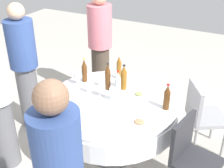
% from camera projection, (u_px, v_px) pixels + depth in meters
% --- Properties ---
extents(ground_plane, '(10.00, 10.00, 0.00)m').
position_uv_depth(ground_plane, '(112.00, 152.00, 3.54)').
color(ground_plane, '#B7B2A8').
extents(dining_table, '(1.45, 1.45, 0.74)m').
position_uv_depth(dining_table, '(112.00, 111.00, 3.26)').
color(dining_table, white).
rests_on(dining_table, ground_plane).
extents(bottle_clear_right, '(0.06, 0.06, 0.28)m').
position_uv_depth(bottle_clear_right, '(118.00, 83.00, 3.25)').
color(bottle_clear_right, silver).
rests_on(bottle_clear_right, dining_table).
extents(bottle_amber_front, '(0.06, 0.06, 0.31)m').
position_uv_depth(bottle_amber_front, '(119.00, 68.00, 3.55)').
color(bottle_amber_front, '#8C5619').
rests_on(bottle_amber_front, dining_table).
extents(bottle_brown_left, '(0.06, 0.06, 0.33)m').
position_uv_depth(bottle_brown_left, '(108.00, 77.00, 3.32)').
color(bottle_brown_left, '#593314').
rests_on(bottle_brown_left, dining_table).
extents(bottle_brown_outer, '(0.07, 0.07, 0.29)m').
position_uv_depth(bottle_brown_outer, '(167.00, 98.00, 2.97)').
color(bottle_brown_outer, '#593314').
rests_on(bottle_brown_outer, dining_table).
extents(bottle_amber_west, '(0.07, 0.07, 0.30)m').
position_uv_depth(bottle_amber_west, '(124.00, 78.00, 3.33)').
color(bottle_amber_west, '#8C5619').
rests_on(bottle_amber_west, dining_table).
extents(bottle_brown_east, '(0.06, 0.06, 0.30)m').
position_uv_depth(bottle_brown_east, '(84.00, 71.00, 3.50)').
color(bottle_brown_east, '#593314').
rests_on(bottle_brown_east, dining_table).
extents(wine_glass_outer, '(0.08, 0.08, 0.14)m').
position_uv_depth(wine_glass_outer, '(102.00, 89.00, 3.21)').
color(wine_glass_outer, white).
rests_on(wine_glass_outer, dining_table).
extents(wine_glass_west, '(0.07, 0.07, 0.15)m').
position_uv_depth(wine_glass_west, '(90.00, 85.00, 3.25)').
color(wine_glass_west, white).
rests_on(wine_glass_west, dining_table).
extents(wine_glass_east, '(0.08, 0.08, 0.14)m').
position_uv_depth(wine_glass_east, '(113.00, 92.00, 3.14)').
color(wine_glass_east, white).
rests_on(wine_glass_east, dining_table).
extents(wine_glass_south, '(0.07, 0.07, 0.15)m').
position_uv_depth(wine_glass_south, '(77.00, 76.00, 3.44)').
color(wine_glass_south, white).
rests_on(wine_glass_south, dining_table).
extents(plate_inner, '(0.26, 0.26, 0.04)m').
position_uv_depth(plate_inner, '(75.00, 111.00, 2.98)').
color(plate_inner, white).
rests_on(plate_inner, dining_table).
extents(plate_mid, '(0.20, 0.20, 0.04)m').
position_uv_depth(plate_mid, '(139.00, 95.00, 3.25)').
color(plate_mid, white).
rests_on(plate_mid, dining_table).
extents(plate_far, '(0.24, 0.24, 0.02)m').
position_uv_depth(plate_far, '(109.00, 113.00, 2.96)').
color(plate_far, white).
rests_on(plate_far, dining_table).
extents(plate_north, '(0.23, 0.23, 0.04)m').
position_uv_depth(plate_north, '(139.00, 123.00, 2.80)').
color(plate_north, white).
rests_on(plate_north, dining_table).
extents(spoon_front, '(0.10, 0.17, 0.00)m').
position_uv_depth(spoon_front, '(62.00, 94.00, 3.28)').
color(spoon_front, silver).
rests_on(spoon_front, dining_table).
extents(fork_left, '(0.04, 0.18, 0.00)m').
position_uv_depth(fork_left, '(141.00, 84.00, 3.49)').
color(fork_left, silver).
rests_on(fork_left, dining_table).
extents(folded_napkin, '(0.20, 0.20, 0.02)m').
position_uv_depth(folded_napkin, '(93.00, 127.00, 2.74)').
color(folded_napkin, white).
rests_on(folded_napkin, dining_table).
extents(person_front, '(0.34, 0.34, 1.65)m').
position_uv_depth(person_front, '(24.00, 66.00, 3.65)').
color(person_front, slate).
rests_on(person_front, ground_plane).
extents(person_outer, '(0.34, 0.34, 1.68)m').
position_uv_depth(person_outer, '(100.00, 46.00, 4.20)').
color(person_outer, '#4C3F33').
rests_on(person_outer, ground_plane).
extents(chair_east, '(0.47, 0.47, 0.87)m').
position_uv_depth(chair_east, '(190.00, 154.00, 2.77)').
color(chair_east, '#2D2D33').
rests_on(chair_east, ground_plane).
extents(chair_south, '(0.55, 0.55, 0.87)m').
position_uv_depth(chair_south, '(201.00, 113.00, 3.36)').
color(chair_south, '#99999E').
rests_on(chair_south, ground_plane).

